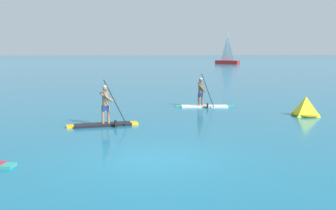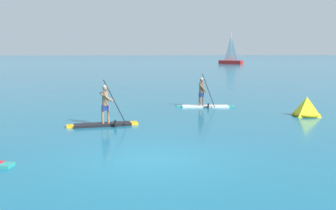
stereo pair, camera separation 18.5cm
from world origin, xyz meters
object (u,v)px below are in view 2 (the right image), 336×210
(paddleboarder_far_right, at_px, (204,101))
(race_marker_buoy, at_px, (307,108))
(sailboat_right_horizon, at_px, (231,60))
(paddleboarder_mid_center, at_px, (104,117))

(paddleboarder_far_right, xyz_separation_m, race_marker_buoy, (4.33, -3.50, 0.04))
(sailboat_right_horizon, bearing_deg, paddleboarder_mid_center, -68.87)
(paddleboarder_far_right, height_order, sailboat_right_horizon, sailboat_right_horizon)
(paddleboarder_mid_center, bearing_deg, sailboat_right_horizon, 61.48)
(race_marker_buoy, xyz_separation_m, sailboat_right_horizon, (14.85, 68.88, 0.48))
(race_marker_buoy, height_order, sailboat_right_horizon, sailboat_right_horizon)
(paddleboarder_far_right, relative_size, race_marker_buoy, 2.10)
(race_marker_buoy, bearing_deg, paddleboarder_far_right, 141.09)
(paddleboarder_mid_center, distance_m, sailboat_right_horizon, 74.53)
(paddleboarder_mid_center, height_order, paddleboarder_far_right, paddleboarder_mid_center)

